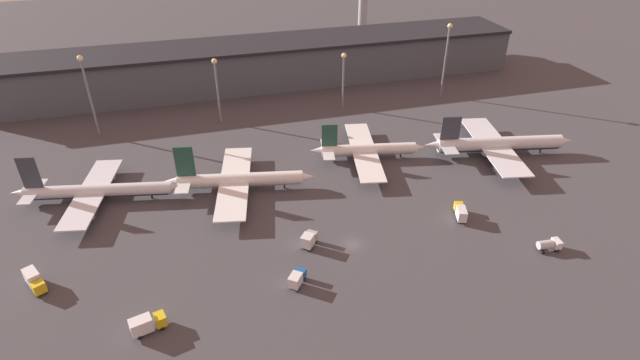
{
  "coord_description": "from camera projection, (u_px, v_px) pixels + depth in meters",
  "views": [
    {
      "loc": [
        -32.02,
        -85.15,
        74.51
      ],
      "look_at": [
        -2.16,
        20.18,
        6.0
      ],
      "focal_mm": 28.0,
      "sensor_mm": 36.0,
      "label": 1
    }
  ],
  "objects": [
    {
      "name": "ground",
      "position": [
        352.0,
        244.0,
        116.37
      ],
      "size": [
        600.0,
        600.0,
        0.0
      ],
      "primitive_type": "plane",
      "color": "#423F44"
    },
    {
      "name": "terminal_building",
      "position": [
        266.0,
        63.0,
        198.95
      ],
      "size": [
        204.23,
        25.77,
        17.1
      ],
      "color": "#4C515B",
      "rests_on": "ground"
    },
    {
      "name": "airplane_0",
      "position": [
        96.0,
        191.0,
        130.15
      ],
      "size": [
        43.98,
        34.07,
        13.68
      ],
      "rotation": [
        0.0,
        0.0,
        -0.2
      ],
      "color": "silver",
      "rests_on": "ground"
    },
    {
      "name": "airplane_1",
      "position": [
        238.0,
        180.0,
        134.38
      ],
      "size": [
        40.41,
        37.72,
        13.83
      ],
      "rotation": [
        0.0,
        0.0,
        -0.2
      ],
      "color": "white",
      "rests_on": "ground"
    },
    {
      "name": "airplane_2",
      "position": [
        367.0,
        150.0,
        149.33
      ],
      "size": [
        34.73,
        37.03,
        11.67
      ],
      "rotation": [
        0.0,
        0.0,
        -0.2
      ],
      "color": "white",
      "rests_on": "ground"
    },
    {
      "name": "airplane_3",
      "position": [
        498.0,
        144.0,
        150.98
      ],
      "size": [
        46.04,
        38.49,
        13.21
      ],
      "rotation": [
        0.0,
        0.0,
        -0.2
      ],
      "color": "silver",
      "rests_on": "ground"
    },
    {
      "name": "service_vehicle_0",
      "position": [
        297.0,
        278.0,
        104.23
      ],
      "size": [
        4.8,
        5.33,
        3.12
      ],
      "rotation": [
        0.0,
        0.0,
        0.92
      ],
      "color": "#195199",
      "rests_on": "ground"
    },
    {
      "name": "service_vehicle_1",
      "position": [
        34.0,
        280.0,
        103.29
      ],
      "size": [
        5.31,
        7.03,
        3.83
      ],
      "rotation": [
        0.0,
        0.0,
        -1.07
      ],
      "color": "gold",
      "rests_on": "ground"
    },
    {
      "name": "service_vehicle_2",
      "position": [
        309.0,
        240.0,
        114.88
      ],
      "size": [
        4.88,
        5.22,
        3.52
      ],
      "rotation": [
        0.0,
        0.0,
        0.9
      ],
      "color": "#9EA3A8",
      "rests_on": "ground"
    },
    {
      "name": "service_vehicle_3",
      "position": [
        549.0,
        245.0,
        113.88
      ],
      "size": [
        5.52,
        2.99,
        2.69
      ],
      "rotation": [
        0.0,
        0.0,
        -0.09
      ],
      "color": "white",
      "rests_on": "ground"
    },
    {
      "name": "service_vehicle_4",
      "position": [
        146.0,
        324.0,
        93.51
      ],
      "size": [
        6.97,
        4.14,
        3.62
      ],
      "rotation": [
        0.0,
        0.0,
        0.26
      ],
      "color": "gold",
      "rests_on": "ground"
    },
    {
      "name": "service_vehicle_5",
      "position": [
        461.0,
        212.0,
        124.17
      ],
      "size": [
        4.12,
        6.9,
        3.41
      ],
      "rotation": [
        0.0,
        0.0,
        1.24
      ],
      "color": "gold",
      "rests_on": "ground"
    },
    {
      "name": "lamp_post_0",
      "position": [
        87.0,
        87.0,
        154.63
      ],
      "size": [
        1.8,
        1.8,
        27.01
      ],
      "color": "slate",
      "rests_on": "ground"
    },
    {
      "name": "lamp_post_1",
      "position": [
        217.0,
        82.0,
        165.09
      ],
      "size": [
        1.8,
        1.8,
        22.46
      ],
      "color": "slate",
      "rests_on": "ground"
    },
    {
      "name": "lamp_post_2",
      "position": [
        344.0,
        73.0,
        175.93
      ],
      "size": [
        1.8,
        1.8,
        20.42
      ],
      "color": "slate",
      "rests_on": "ground"
    },
    {
      "name": "lamp_post_3",
      "position": [
        446.0,
        52.0,
        182.96
      ],
      "size": [
        1.8,
        1.8,
        27.7
      ],
      "color": "slate",
      "rests_on": "ground"
    }
  ]
}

